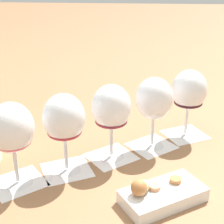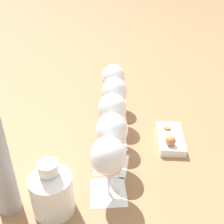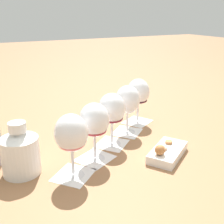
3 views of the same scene
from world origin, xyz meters
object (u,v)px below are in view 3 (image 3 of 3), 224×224
at_px(wine_glass_0, 71,135).
at_px(wine_glass_2, 112,110).
at_px(wine_glass_4, 138,93).
at_px(wine_glass_1, 94,122).
at_px(snack_dish, 167,152).
at_px(wine_glass_3, 128,101).
at_px(ceramic_vase, 20,152).

xyz_separation_m(wine_glass_0, wine_glass_2, (0.21, 0.14, 0.00)).
xyz_separation_m(wine_glass_0, wine_glass_4, (0.41, 0.28, 0.00)).
bearing_deg(wine_glass_4, wine_glass_2, -145.45).
xyz_separation_m(wine_glass_1, snack_dish, (0.22, -0.10, -0.12)).
bearing_deg(wine_glass_3, ceramic_vase, -165.28).
relative_size(wine_glass_0, wine_glass_4, 1.00).
relative_size(wine_glass_1, snack_dish, 1.00).
bearing_deg(wine_glass_4, ceramic_vase, -160.35).
bearing_deg(wine_glass_1, snack_dish, -24.72).
bearing_deg(wine_glass_2, snack_dish, -56.83).
bearing_deg(wine_glass_1, ceramic_vase, 174.03).
distance_m(wine_glass_4, ceramic_vase, 0.58).
bearing_deg(wine_glass_2, wine_glass_3, 31.14).
height_order(wine_glass_4, ceramic_vase, wine_glass_4).
relative_size(wine_glass_0, snack_dish, 1.00).
bearing_deg(wine_glass_2, wine_glass_1, -143.16).
xyz_separation_m(wine_glass_3, snack_dish, (0.01, -0.25, -0.12)).
height_order(wine_glass_0, wine_glass_4, same).
bearing_deg(wine_glass_3, snack_dish, -86.79).
xyz_separation_m(wine_glass_2, ceramic_vase, (-0.34, -0.05, -0.06)).
height_order(wine_glass_0, ceramic_vase, wine_glass_0).
xyz_separation_m(wine_glass_0, ceramic_vase, (-0.14, 0.09, -0.06)).
xyz_separation_m(wine_glass_2, snack_dish, (0.12, -0.18, -0.12)).
xyz_separation_m(wine_glass_0, snack_dish, (0.33, -0.04, -0.12)).
relative_size(wine_glass_2, snack_dish, 1.00).
bearing_deg(ceramic_vase, wine_glass_3, 14.72).
distance_m(ceramic_vase, snack_dish, 0.48).
bearing_deg(wine_glass_4, wine_glass_3, -142.18).
height_order(wine_glass_3, wine_glass_4, same).
bearing_deg(snack_dish, wine_glass_1, 155.28).
height_order(wine_glass_1, ceramic_vase, wine_glass_1).
relative_size(ceramic_vase, snack_dish, 0.86).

